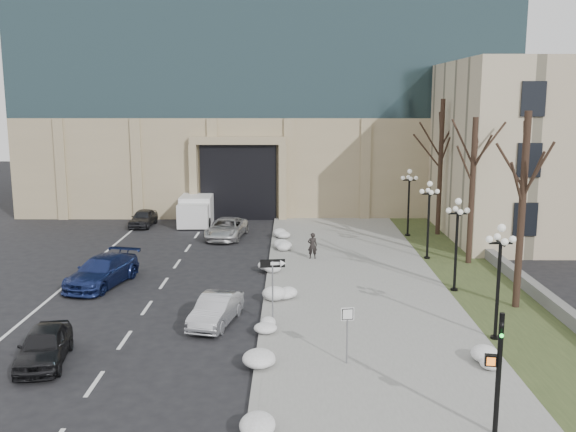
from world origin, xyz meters
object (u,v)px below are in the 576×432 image
at_px(lamppost_a, 499,266).
at_px(traffic_signal, 497,377).
at_px(one_way_sign, 277,271).
at_px(car_e, 143,218).
at_px(lamppost_b, 457,232).
at_px(car_a, 44,346).
at_px(pedestrian, 312,246).
at_px(car_d, 227,228).
at_px(keep_sign, 347,323).
at_px(lamppost_c, 429,209).
at_px(lamppost_d, 409,193).
at_px(car_b, 216,310).
at_px(car_c, 102,271).
at_px(box_truck, 198,209).

bearing_deg(lamppost_a, traffic_signal, -107.63).
bearing_deg(one_way_sign, car_e, 110.31).
bearing_deg(lamppost_b, car_e, 139.16).
distance_m(car_a, traffic_signal, 15.67).
bearing_deg(pedestrian, lamppost_a, 112.57).
height_order(car_d, keep_sign, keep_sign).
height_order(pedestrian, lamppost_c, lamppost_c).
xyz_separation_m(car_e, lamppost_d, (19.30, -3.68, 2.43)).
bearing_deg(car_b, keep_sign, -27.60).
bearing_deg(car_c, car_a, -71.43).
xyz_separation_m(pedestrian, one_way_sign, (-1.86, -11.24, 1.51)).
distance_m(car_e, traffic_signal, 35.00).
xyz_separation_m(keep_sign, traffic_signal, (3.77, -4.91, 0.22)).
distance_m(car_b, car_c, 8.70).
relative_size(car_a, car_c, 0.77).
height_order(car_b, car_c, car_c).
bearing_deg(lamppost_d, lamppost_a, -90.00).
relative_size(one_way_sign, lamppost_a, 0.61).
height_order(car_b, lamppost_d, lamppost_d).
height_order(car_d, lamppost_a, lamppost_a).
distance_m(car_d, lamppost_b, 17.92).
bearing_deg(car_a, lamppost_a, -1.75).
relative_size(traffic_signal, lamppost_d, 0.78).
bearing_deg(pedestrian, car_e, -45.13).
bearing_deg(lamppost_d, one_way_sign, -116.05).
relative_size(keep_sign, lamppost_b, 0.47).
bearing_deg(lamppost_c, car_c, -163.23).
height_order(car_a, pedestrian, pedestrian).
xyz_separation_m(car_a, traffic_signal, (14.76, -5.14, 1.17)).
distance_m(pedestrian, box_truck, 14.82).
distance_m(car_c, keep_sign, 15.54).
bearing_deg(lamppost_c, keep_sign, -111.56).
bearing_deg(car_d, lamppost_a, -49.19).
distance_m(car_d, one_way_sign, 17.89).
xyz_separation_m(traffic_signal, lamppost_d, (2.36, 26.92, 1.23)).
relative_size(pedestrian, one_way_sign, 0.54).
distance_m(car_d, lamppost_a, 22.94).
xyz_separation_m(one_way_sign, lamppost_b, (8.73, 4.86, 0.66)).
xyz_separation_m(pedestrian, lamppost_b, (6.87, -6.38, 2.17)).
distance_m(pedestrian, lamppost_d, 9.78).
relative_size(pedestrian, traffic_signal, 0.42).
bearing_deg(car_e, lamppost_b, -37.92).
height_order(lamppost_c, lamppost_d, same).
height_order(car_e, lamppost_b, lamppost_b).
xyz_separation_m(car_e, lamppost_a, (19.30, -23.18, 2.43)).
distance_m(one_way_sign, lamppost_a, 8.91).
bearing_deg(car_e, car_b, -66.62).
bearing_deg(car_b, pedestrian, 80.23).
bearing_deg(traffic_signal, pedestrian, 113.30).
height_order(car_a, lamppost_d, lamppost_d).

